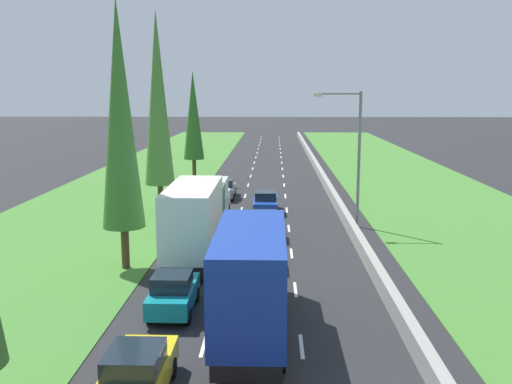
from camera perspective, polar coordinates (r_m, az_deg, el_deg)
The scene contains 18 objects.
ground_plane at distance 59.07m, azimuth 1.05°, elevation 1.15°, with size 300.00×300.00×0.00m, color #28282B.
grass_verge_left at distance 60.55m, azimuth -11.01°, elevation 1.21°, with size 14.00×140.00×0.04m, color #478433.
grass_verge_right at distance 60.61m, azimuth 14.74°, elevation 1.07°, with size 14.00×140.00×0.04m, color #478433.
median_barrier at distance 59.21m, azimuth 6.58°, elevation 1.53°, with size 0.44×120.00×0.85m, color #9E9B93.
lane_markings at distance 59.07m, azimuth 1.05°, elevation 1.16°, with size 3.64×116.00×0.01m.
blue_box_truck_centre_lane at distance 21.65m, azimuth -0.45°, elevation -8.40°, with size 2.46×9.40×4.18m.
yellow_sedan_left_lane at distance 18.03m, azimuth -11.78°, elevation -17.26°, with size 1.82×4.50×1.64m.
teal_hatchback_left_lane at distance 24.23m, azimuth -8.18°, elevation -9.84°, with size 1.74×3.90×1.72m.
orange_sedan_centre_lane at distance 30.10m, azimuth 0.24°, elevation -5.85°, with size 1.82×4.50×1.64m.
white_box_truck_left_lane at distance 31.30m, azimuth -6.00°, elevation -2.70°, with size 2.46×9.40×4.18m.
white_van_left_lane at distance 41.62m, azimuth -4.12°, elevation -0.62°, with size 1.96×4.90×2.82m.
grey_sedan_left_lane at distance 49.25m, azimuth -3.17°, elevation 0.34°, with size 1.82×4.50×1.64m.
black_sedan_centre_lane at distance 35.87m, azimuth 0.78°, elevation -3.26°, with size 1.82×4.50×1.64m.
blue_sedan_centre_lane at distance 43.24m, azimuth 0.97°, elevation -0.99°, with size 1.82×4.50×1.64m.
poplar_tree_second at distance 29.37m, azimuth -13.29°, elevation 7.35°, with size 2.14×2.14×13.51m.
poplar_tree_third at distance 42.87m, azimuth -9.69°, elevation 9.06°, with size 2.17×2.17×14.81m.
poplar_tree_fourth at distance 58.83m, azimuth -6.22°, elevation 7.50°, with size 2.08×2.08×11.05m.
street_light_mast at distance 38.63m, azimuth 9.65°, elevation 4.19°, with size 3.20×0.28×9.00m.
Camera 1 is at (0.72, 1.63, 8.98)m, focal length 40.47 mm.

